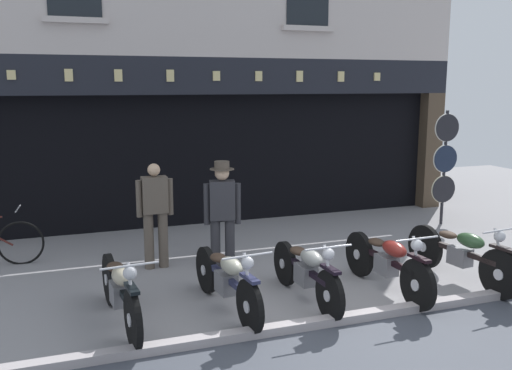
% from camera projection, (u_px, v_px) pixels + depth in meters
% --- Properties ---
extents(shop_facade, '(10.97, 4.42, 6.05)m').
position_uv_depth(shop_facade, '(192.00, 134.00, 12.71)').
color(shop_facade, black).
rests_on(shop_facade, ground).
extents(motorcycle_left, '(0.62, 2.03, 0.93)m').
position_uv_depth(motorcycle_left, '(120.00, 290.00, 6.49)').
color(motorcycle_left, black).
rests_on(motorcycle_left, ground).
extents(motorcycle_center_left, '(0.62, 2.03, 0.91)m').
position_uv_depth(motorcycle_center_left, '(227.00, 279.00, 6.89)').
color(motorcycle_center_left, black).
rests_on(motorcycle_center_left, ground).
extents(motorcycle_center, '(0.62, 1.93, 0.90)m').
position_uv_depth(motorcycle_center, '(307.00, 271.00, 7.20)').
color(motorcycle_center, black).
rests_on(motorcycle_center, ground).
extents(motorcycle_center_right, '(0.62, 2.04, 0.93)m').
position_uv_depth(motorcycle_center_right, '(387.00, 262.00, 7.53)').
color(motorcycle_center_right, black).
rests_on(motorcycle_center_right, ground).
extents(motorcycle_right, '(0.62, 2.08, 0.93)m').
position_uv_depth(motorcycle_right, '(461.00, 253.00, 7.90)').
color(motorcycle_right, black).
rests_on(motorcycle_right, ground).
extents(salesman_left, '(0.56, 0.25, 1.63)m').
position_uv_depth(salesman_left, '(155.00, 211.00, 8.46)').
color(salesman_left, brown).
rests_on(salesman_left, ground).
extents(shopkeeper_center, '(0.55, 0.37, 1.67)m').
position_uv_depth(shopkeeper_center, '(222.00, 210.00, 8.40)').
color(shopkeeper_center, '#2D2D33').
rests_on(shopkeeper_center, ground).
extents(tyre_sign_pole, '(0.56, 0.06, 2.29)m').
position_uv_depth(tyre_sign_pole, '(445.00, 160.00, 11.08)').
color(tyre_sign_pole, '#232328').
rests_on(tyre_sign_pole, ground).
extents(advert_board_near, '(0.79, 0.03, 0.90)m').
position_uv_depth(advert_board_near, '(60.00, 150.00, 10.27)').
color(advert_board_near, silver).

